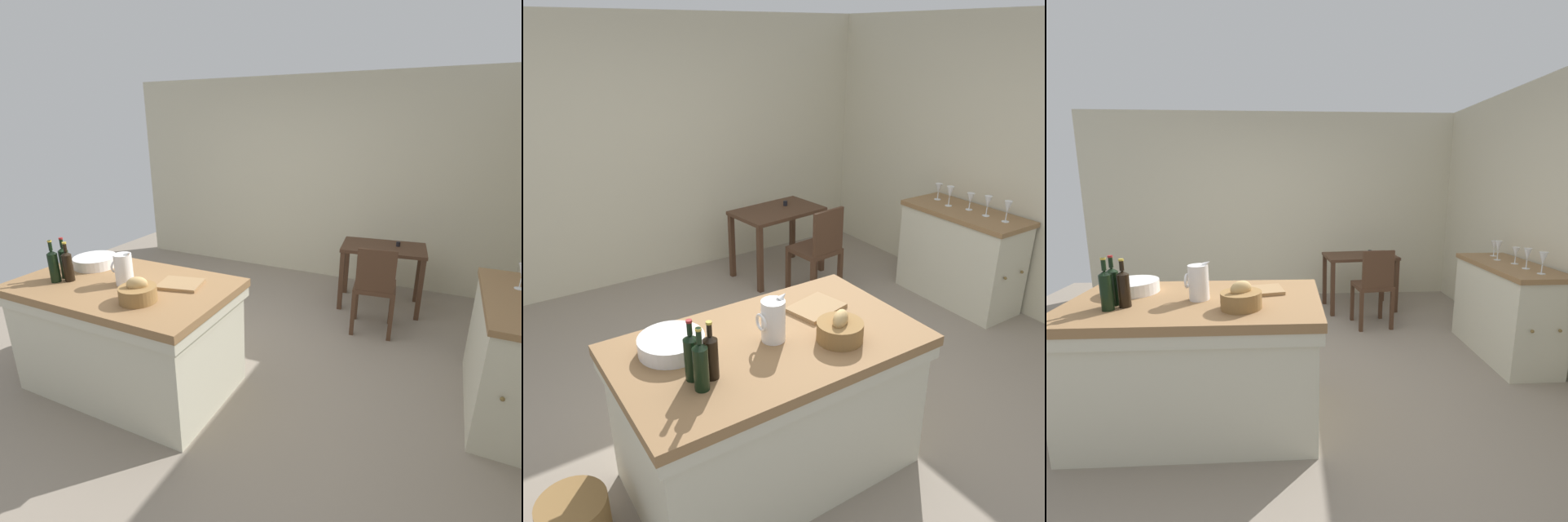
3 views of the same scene
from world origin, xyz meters
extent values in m
plane|color=gray|center=(0.00, 0.00, 0.00)|extent=(6.76, 6.76, 0.00)
cube|color=beige|center=(0.00, 2.60, 1.30)|extent=(5.32, 0.12, 2.60)
cube|color=olive|center=(-0.43, -0.51, 0.86)|extent=(1.65, 0.97, 0.06)
cube|color=beige|center=(-0.43, -0.51, 0.79)|extent=(1.63, 0.95, 0.08)
cube|color=beige|center=(-0.43, -0.51, 0.41)|extent=(1.57, 0.89, 0.83)
cube|color=olive|center=(2.26, 0.39, 0.88)|extent=(0.52, 1.15, 0.04)
cube|color=beige|center=(2.26, 0.39, 0.43)|extent=(0.49, 1.12, 0.86)
sphere|color=brown|center=(2.14, -0.19, 0.47)|extent=(0.03, 0.03, 0.03)
sphere|color=brown|center=(2.38, -0.19, 0.47)|extent=(0.03, 0.03, 0.03)
cube|color=#472D1E|center=(1.13, 1.85, 0.70)|extent=(0.95, 0.65, 0.04)
cube|color=#472D1E|center=(0.74, 1.56, 0.34)|extent=(0.06, 0.06, 0.69)
cube|color=#472D1E|center=(1.56, 1.65, 0.34)|extent=(0.06, 0.06, 0.69)
cube|color=#472D1E|center=(0.69, 2.05, 0.34)|extent=(0.06, 0.06, 0.69)
cube|color=#472D1E|center=(1.51, 2.14, 0.34)|extent=(0.06, 0.06, 0.69)
cylinder|color=black|center=(1.27, 1.91, 0.75)|extent=(0.04, 0.04, 0.05)
cube|color=#472D1E|center=(1.16, 1.23, 0.48)|extent=(0.44, 0.44, 0.04)
cube|color=#472D1E|center=(1.18, 1.05, 0.71)|extent=(0.36, 0.07, 0.42)
cube|color=#472D1E|center=(1.32, 1.43, 0.23)|extent=(0.04, 0.04, 0.45)
cube|color=#472D1E|center=(0.96, 1.39, 0.23)|extent=(0.04, 0.04, 0.45)
cube|color=#472D1E|center=(1.36, 1.07, 0.23)|extent=(0.04, 0.04, 0.45)
cube|color=#472D1E|center=(1.00, 1.03, 0.23)|extent=(0.04, 0.04, 0.45)
cylinder|color=white|center=(-0.41, -0.51, 1.00)|extent=(0.13, 0.13, 0.23)
cone|color=white|center=(-0.35, -0.51, 1.13)|extent=(0.07, 0.04, 0.06)
torus|color=white|center=(-0.48, -0.51, 1.01)|extent=(0.02, 0.10, 0.10)
cylinder|color=white|center=(-0.91, -0.32, 0.93)|extent=(0.35, 0.35, 0.09)
cylinder|color=olive|center=(-0.11, -0.71, 0.94)|extent=(0.25, 0.25, 0.11)
ellipsoid|color=tan|center=(-0.11, -0.71, 1.01)|extent=(0.16, 0.14, 0.10)
cube|color=#99754C|center=(-0.01, -0.36, 0.90)|extent=(0.35, 0.30, 0.02)
cylinder|color=black|center=(-0.83, -0.64, 0.99)|extent=(0.07, 0.07, 0.21)
cone|color=black|center=(-0.83, -0.64, 1.11)|extent=(0.07, 0.07, 0.02)
cylinder|color=black|center=(-0.83, -0.64, 1.15)|extent=(0.03, 0.03, 0.07)
cylinder|color=#B29933|center=(-0.83, -0.64, 1.19)|extent=(0.03, 0.03, 0.01)
cylinder|color=black|center=(-0.92, -0.60, 0.99)|extent=(0.07, 0.07, 0.22)
cone|color=black|center=(-0.92, -0.60, 1.12)|extent=(0.07, 0.07, 0.03)
cylinder|color=black|center=(-0.92, -0.60, 1.17)|extent=(0.03, 0.03, 0.08)
cylinder|color=maroon|center=(-0.92, -0.60, 1.20)|extent=(0.03, 0.03, 0.01)
cylinder|color=black|center=(-0.91, -0.70, 1.00)|extent=(0.07, 0.07, 0.22)
cone|color=black|center=(-0.91, -0.70, 1.12)|extent=(0.07, 0.07, 0.03)
cylinder|color=black|center=(-0.91, -0.70, 1.17)|extent=(0.03, 0.03, 0.08)
cylinder|color=#B29933|center=(-0.91, -0.70, 1.21)|extent=(0.03, 0.03, 0.01)
cylinder|color=white|center=(2.29, 0.00, 0.90)|extent=(0.06, 0.06, 0.00)
cylinder|color=white|center=(2.29, 0.00, 0.94)|extent=(0.01, 0.01, 0.07)
cone|color=white|center=(2.29, 0.00, 1.03)|extent=(0.07, 0.07, 0.11)
cylinder|color=white|center=(2.28, 0.20, 0.90)|extent=(0.06, 0.06, 0.00)
cylinder|color=white|center=(2.28, 0.20, 0.94)|extent=(0.01, 0.01, 0.07)
cone|color=white|center=(2.28, 0.20, 1.03)|extent=(0.07, 0.07, 0.11)
cylinder|color=white|center=(2.30, 0.40, 0.90)|extent=(0.06, 0.06, 0.00)
cylinder|color=white|center=(2.30, 0.40, 0.94)|extent=(0.01, 0.01, 0.06)
cone|color=white|center=(2.30, 0.40, 1.01)|extent=(0.07, 0.07, 0.09)
cylinder|color=white|center=(2.24, 0.58, 0.90)|extent=(0.06, 0.06, 0.00)
cylinder|color=white|center=(2.24, 0.58, 0.94)|extent=(0.01, 0.01, 0.08)
cone|color=white|center=(2.24, 0.58, 1.03)|extent=(0.07, 0.07, 0.11)
cylinder|color=white|center=(2.31, 0.79, 0.90)|extent=(0.06, 0.06, 0.00)
cylinder|color=white|center=(2.31, 0.79, 0.94)|extent=(0.01, 0.01, 0.06)
cone|color=white|center=(2.31, 0.79, 1.01)|extent=(0.07, 0.07, 0.09)
cylinder|color=olive|center=(-1.53, -0.40, 0.14)|extent=(0.35, 0.35, 0.27)
camera|label=1|loc=(1.66, -2.56, 2.02)|focal=27.21mm
camera|label=2|loc=(-1.72, -2.62, 2.41)|focal=36.89mm
camera|label=3|loc=(0.17, -2.95, 1.65)|focal=26.11mm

